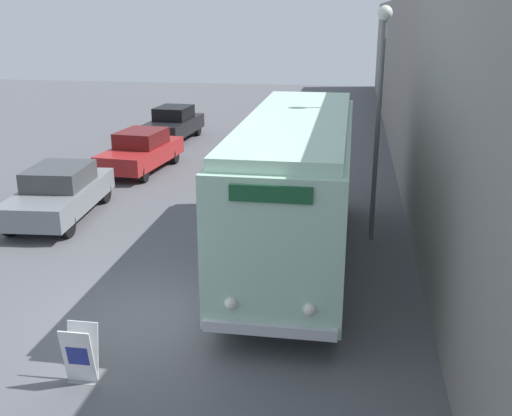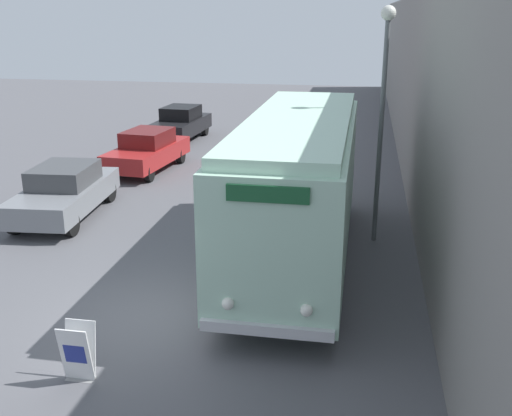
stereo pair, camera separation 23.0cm
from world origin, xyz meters
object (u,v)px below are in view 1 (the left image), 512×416
at_px(vintage_bus, 296,182).
at_px(parked_car_mid, 141,151).
at_px(sign_board, 81,355).
at_px(parked_car_near, 60,192).
at_px(streetlamp, 380,92).
at_px(parked_car_far, 174,124).

bearing_deg(vintage_bus, parked_car_mid, 130.68).
relative_size(vintage_bus, sign_board, 9.10).
xyz_separation_m(sign_board, parked_car_near, (-4.16, 7.70, 0.28)).
bearing_deg(vintage_bus, sign_board, -117.84).
xyz_separation_m(sign_board, parked_car_mid, (-3.65, 13.31, 0.29)).
xyz_separation_m(sign_board, streetlamp, (4.85, 7.34, 3.42)).
xyz_separation_m(vintage_bus, parked_car_near, (-7.13, 2.09, -1.22)).
xyz_separation_m(parked_car_near, parked_car_mid, (0.52, 5.60, 0.01)).
height_order(parked_car_mid, parked_car_far, parked_car_far).
relative_size(vintage_bus, streetlamp, 1.54).
height_order(streetlamp, parked_car_mid, streetlamp).
xyz_separation_m(vintage_bus, sign_board, (-2.97, -5.62, -1.50)).
relative_size(parked_car_near, parked_car_far, 1.10).
distance_m(vintage_bus, parked_car_near, 7.53).
height_order(vintage_bus, streetlamp, streetlamp).
distance_m(streetlamp, parked_car_near, 9.55).
bearing_deg(sign_board, streetlamp, 56.56).
bearing_deg(sign_board, parked_car_near, 118.39).
distance_m(sign_board, streetlamp, 9.44).
bearing_deg(parked_car_far, vintage_bus, -58.38).
xyz_separation_m(streetlamp, parked_car_far, (-8.92, 11.69, -3.11)).
bearing_deg(parked_car_mid, vintage_bus, -43.53).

